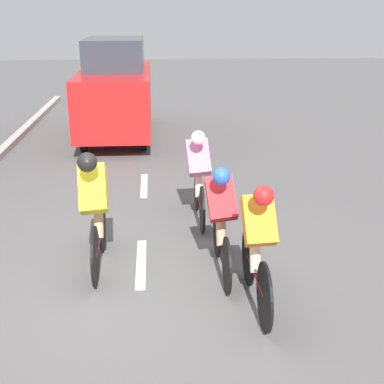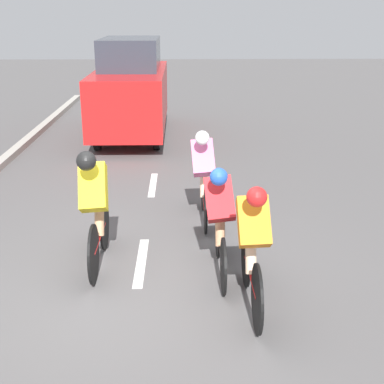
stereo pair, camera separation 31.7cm
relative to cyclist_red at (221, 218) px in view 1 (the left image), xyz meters
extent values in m
plane|color=#565454|center=(0.98, 0.25, -0.75)|extent=(60.00, 60.00, 0.00)
cube|color=white|center=(0.98, -0.38, -0.74)|extent=(0.12, 1.40, 0.01)
cube|color=white|center=(0.98, -3.58, -0.74)|extent=(0.12, 1.40, 0.01)
cylinder|color=black|center=(-0.02, -0.56, -0.42)|extent=(0.03, 0.66, 0.66)
cylinder|color=black|center=(-0.02, 0.41, -0.42)|extent=(0.03, 0.66, 0.66)
cylinder|color=black|center=(-0.02, -0.07, -0.42)|extent=(0.04, 0.97, 0.04)
cylinder|color=black|center=(-0.02, -0.24, -0.21)|extent=(0.04, 0.04, 0.42)
cylinder|color=white|center=(-0.02, -0.12, -0.32)|extent=(0.07, 0.07, 0.16)
cylinder|color=tan|center=(-0.02, -0.14, -0.24)|extent=(0.12, 0.23, 0.36)
cube|color=red|center=(0.01, 0.03, 0.25)|extent=(0.38, 0.45, 0.56)
sphere|color=blue|center=(0.04, 0.25, 0.59)|extent=(0.20, 0.20, 0.20)
cylinder|color=black|center=(-0.30, 0.22, -0.39)|extent=(0.03, 0.71, 0.71)
cylinder|color=black|center=(-0.30, 1.18, -0.39)|extent=(0.03, 0.71, 0.71)
cylinder|color=red|center=(-0.30, 0.70, -0.39)|extent=(0.04, 0.96, 0.04)
cylinder|color=red|center=(-0.30, 0.53, -0.18)|extent=(0.04, 0.04, 0.42)
cylinder|color=green|center=(-0.30, 0.65, -0.29)|extent=(0.07, 0.07, 0.16)
cylinder|color=beige|center=(-0.30, 0.63, -0.21)|extent=(0.12, 0.23, 0.36)
cube|color=orange|center=(-0.28, 0.80, 0.28)|extent=(0.34, 0.46, 0.55)
sphere|color=red|center=(-0.27, 1.02, 0.63)|extent=(0.21, 0.21, 0.21)
cylinder|color=black|center=(1.49, -0.84, -0.39)|extent=(0.03, 0.72, 0.72)
cylinder|color=black|center=(1.49, 0.13, -0.39)|extent=(0.03, 0.72, 0.72)
cylinder|color=red|center=(1.49, -0.35, -0.39)|extent=(0.04, 0.97, 0.04)
cylinder|color=red|center=(1.49, -0.52, -0.18)|extent=(0.04, 0.04, 0.42)
cylinder|color=white|center=(1.49, -0.40, -0.29)|extent=(0.07, 0.07, 0.16)
cylinder|color=tan|center=(1.49, -0.42, -0.21)|extent=(0.12, 0.23, 0.36)
cube|color=yellow|center=(1.51, -0.25, 0.32)|extent=(0.36, 0.49, 0.61)
sphere|color=black|center=(1.53, -0.03, 0.71)|extent=(0.23, 0.23, 0.23)
cylinder|color=black|center=(0.11, -2.29, -0.40)|extent=(0.03, 0.69, 0.69)
cylinder|color=black|center=(0.11, -1.33, -0.40)|extent=(0.03, 0.69, 0.69)
cylinder|color=red|center=(0.11, -1.81, -0.40)|extent=(0.04, 0.97, 0.04)
cylinder|color=red|center=(0.11, -1.98, -0.19)|extent=(0.04, 0.04, 0.42)
cylinder|color=green|center=(0.11, -1.86, -0.30)|extent=(0.07, 0.07, 0.16)
cylinder|color=beige|center=(0.11, -1.88, -0.22)|extent=(0.12, 0.23, 0.36)
cube|color=pink|center=(0.13, -1.71, 0.28)|extent=(0.37, 0.46, 0.57)
sphere|color=white|center=(0.15, -1.49, 0.63)|extent=(0.20, 0.20, 0.20)
cylinder|color=black|center=(1.01, -6.22, -0.43)|extent=(0.14, 0.64, 0.64)
cylinder|color=black|center=(2.37, -6.22, -0.43)|extent=(0.14, 0.64, 0.64)
cylinder|color=black|center=(1.01, -9.06, -0.43)|extent=(0.14, 0.64, 0.64)
cylinder|color=black|center=(2.37, -9.06, -0.43)|extent=(0.14, 0.64, 0.64)
cube|color=red|center=(1.69, -7.64, 0.25)|extent=(1.70, 4.58, 1.35)
cube|color=#2D333D|center=(1.69, -7.86, 1.30)|extent=(1.39, 2.52, 0.74)
camera|label=1|loc=(0.77, 5.84, 2.34)|focal=50.00mm
camera|label=2|loc=(0.46, 5.85, 2.34)|focal=50.00mm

